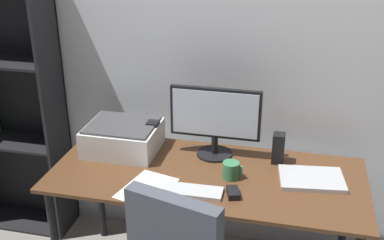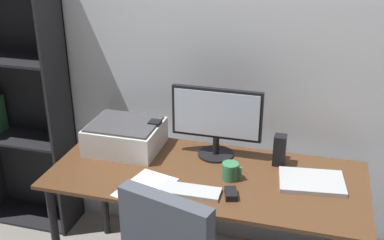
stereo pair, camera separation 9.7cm
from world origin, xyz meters
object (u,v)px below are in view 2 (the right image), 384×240
keyboard (191,191)px  desk (206,187)px  speaker_left (155,135)px  coffee_mug (230,171)px  monitor (216,118)px  speaker_right (280,150)px  laptop (312,181)px  printer (125,136)px  bookshelf (17,99)px  mouse (231,194)px

keyboard → desk: bearing=80.1°
speaker_left → coffee_mug: bearing=-24.7°
desk → monitor: (-0.00, 0.21, 0.31)m
speaker_right → speaker_left: bearing=180.0°
laptop → printer: 1.06m
bookshelf → mouse: bearing=-19.4°
mouse → laptop: size_ratio=0.30×
desk → speaker_right: size_ratio=9.59×
printer → speaker_right: bearing=3.3°
desk → bookshelf: 1.41m
keyboard → speaker_right: speaker_right is taller
desk → monitor: size_ratio=3.29×
laptop → bookshelf: (-1.88, 0.30, 0.13)m
coffee_mug → printer: size_ratio=0.25×
keyboard → printer: 0.61m
speaker_right → printer: speaker_right is taller
desk → speaker_left: speaker_left is taller
monitor → keyboard: bearing=-93.9°
desk → laptop: laptop is taller
keyboard → coffee_mug: (0.16, 0.18, 0.04)m
monitor → speaker_right: bearing=-1.3°
monitor → printer: (-0.52, -0.06, -0.15)m
coffee_mug → speaker_left: (-0.48, 0.22, 0.04)m
keyboard → mouse: mouse is taller
speaker_left → printer: 0.17m
speaker_right → mouse: bearing=-115.7°
coffee_mug → mouse: bearing=-77.4°
speaker_left → printer: bearing=-163.1°
coffee_mug → speaker_left: bearing=155.3°
coffee_mug → bookshelf: 1.52m
monitor → laptop: bearing=-17.0°
keyboard → coffee_mug: size_ratio=2.85×
monitor → desk: bearing=-89.5°
mouse → bookshelf: (-1.51, 0.53, 0.12)m
printer → keyboard: bearing=-35.8°
monitor → mouse: monitor is taller
monitor → bookshelf: bearing=174.0°
monitor → coffee_mug: monitor is taller
speaker_left → speaker_right: 0.70m
monitor → speaker_left: bearing=-178.7°
desk → keyboard: (-0.03, -0.20, 0.09)m
speaker_left → desk: bearing=-30.0°
desk → mouse: bearing=-47.4°
monitor → printer: 0.54m
monitor → keyboard: (-0.03, -0.41, -0.22)m
monitor → laptop: monitor is taller
mouse → speaker_left: 0.65m
keyboard → bookshelf: bookshelf is taller
printer → monitor: bearing=6.4°
keyboard → speaker_left: speaker_left is taller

